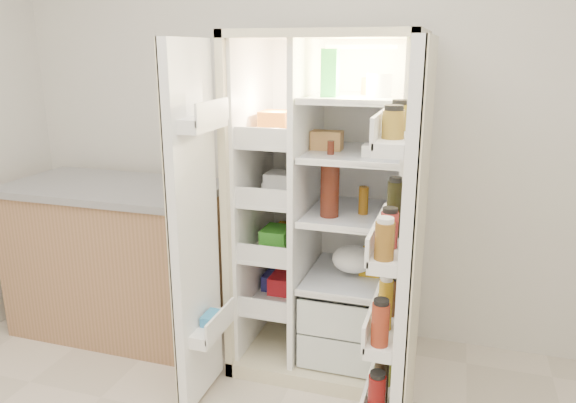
% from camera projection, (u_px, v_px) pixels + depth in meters
% --- Properties ---
extents(wall_back, '(4.00, 0.02, 2.70)m').
position_uv_depth(wall_back, '(327.00, 113.00, 3.17)').
color(wall_back, silver).
rests_on(wall_back, floor).
extents(refrigerator, '(0.92, 0.70, 1.80)m').
position_uv_depth(refrigerator, '(331.00, 232.00, 2.98)').
color(refrigerator, beige).
rests_on(refrigerator, floor).
extents(freezer_door, '(0.15, 0.40, 1.72)m').
position_uv_depth(freezer_door, '(195.00, 232.00, 2.54)').
color(freezer_door, white).
rests_on(freezer_door, floor).
extents(fridge_door, '(0.17, 0.58, 1.72)m').
position_uv_depth(fridge_door, '(406.00, 267.00, 2.17)').
color(fridge_door, white).
rests_on(fridge_door, floor).
extents(kitchen_counter, '(1.29, 0.68, 0.93)m').
position_uv_depth(kitchen_counter, '(120.00, 258.00, 3.36)').
color(kitchen_counter, '#9E714F').
rests_on(kitchen_counter, floor).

